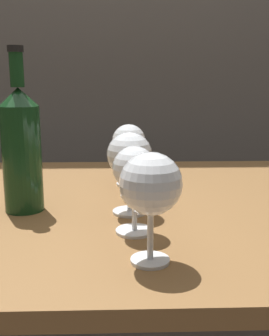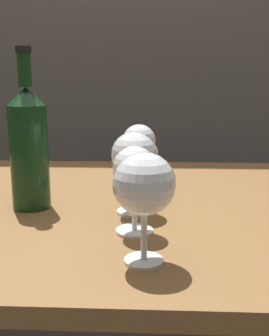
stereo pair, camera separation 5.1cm
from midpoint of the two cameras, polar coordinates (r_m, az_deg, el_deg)
The scene contains 8 objects.
back_wall at distance 1.88m, azimuth -0.06°, elevation 21.76°, with size 5.00×0.08×2.60m, color #59544F.
dining_table at distance 0.90m, azimuth -3.22°, elevation -10.13°, with size 1.39×0.83×0.74m.
wine_glass_port at distance 0.55m, azimuth 4.04°, elevation -2.70°, with size 0.09×0.09×0.16m.
wine_glass_rose at distance 0.66m, azimuth 2.20°, elevation -0.52°, with size 0.07×0.07×0.15m.
wine_glass_amber at distance 0.76m, azimuth 1.81°, elevation 1.62°, with size 0.09×0.09×0.16m.
wine_glass_empty at distance 0.87m, azimuth 2.60°, elevation 1.55°, with size 0.08×0.08×0.13m.
wine_glass_merlot at distance 0.97m, azimuth 2.15°, elevation 3.67°, with size 0.08×0.08×0.15m.
wine_bottle at distance 0.81m, azimuth -13.02°, elevation 3.03°, with size 0.08×0.08×0.32m.
Camera 2 is at (0.11, -0.83, 1.00)m, focal length 43.02 mm.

